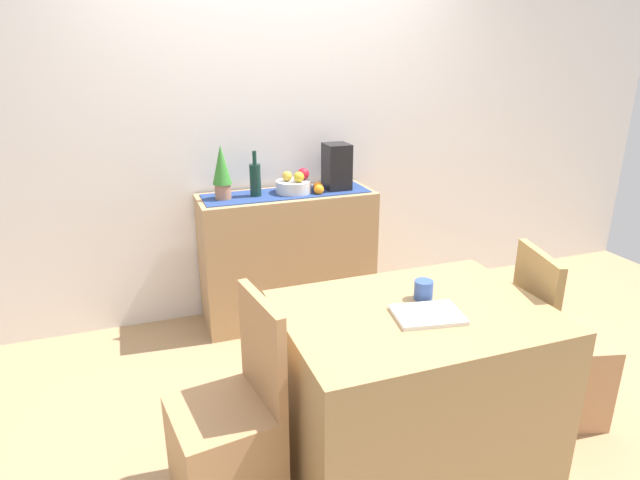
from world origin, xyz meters
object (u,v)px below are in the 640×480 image
object	(u,v)px
coffee_maker	(337,167)
potted_plant	(222,171)
wine_bottle	(255,179)
open_book	(428,315)
chair_near_window	(229,445)
chair_by_corner	(555,367)
dining_table	(411,383)
sideboard_console	(288,257)
fruit_bowl	(294,187)
coffee_cup	(423,290)

from	to	relation	value
coffee_maker	potted_plant	xyz separation A→B (m)	(-0.77, -0.00, 0.03)
wine_bottle	open_book	xyz separation A→B (m)	(0.35, -1.58, -0.26)
chair_near_window	chair_by_corner	distance (m)	1.68
dining_table	coffee_maker	bearing A→B (deg)	81.53
potted_plant	dining_table	world-z (taller)	potted_plant
sideboard_console	wine_bottle	distance (m)	0.60
chair_near_window	sideboard_console	bearing A→B (deg)	64.74
wine_bottle	open_book	bearing A→B (deg)	-77.37
sideboard_console	coffee_maker	world-z (taller)	coffee_maker
potted_plant	chair_near_window	bearing A→B (deg)	-100.95
fruit_bowl	wine_bottle	size ratio (longest dim) A/B	0.79
fruit_bowl	open_book	xyz separation A→B (m)	(0.10, -1.58, -0.19)
dining_table	open_book	distance (m)	0.39
fruit_bowl	chair_by_corner	bearing A→B (deg)	-58.43
sideboard_console	chair_by_corner	size ratio (longest dim) A/B	1.30
open_book	coffee_cup	bearing A→B (deg)	76.06
sideboard_console	chair_near_window	distance (m)	1.67
sideboard_console	open_book	bearing A→B (deg)	-84.70
coffee_maker	coffee_cup	size ratio (longest dim) A/B	3.52
chair_by_corner	chair_near_window	bearing A→B (deg)	-179.94
wine_bottle	potted_plant	world-z (taller)	potted_plant
coffee_cup	chair_by_corner	xyz separation A→B (m)	(0.76, -0.08, -0.52)
wine_bottle	coffee_maker	bearing A→B (deg)	0.00
fruit_bowl	potted_plant	distance (m)	0.49
coffee_maker	potted_plant	bearing A→B (deg)	-180.00
fruit_bowl	wine_bottle	distance (m)	0.26
fruit_bowl	potted_plant	world-z (taller)	potted_plant
coffee_maker	fruit_bowl	bearing A→B (deg)	180.00
fruit_bowl	potted_plant	xyz separation A→B (m)	(-0.47, -0.00, 0.14)
potted_plant	open_book	world-z (taller)	potted_plant
fruit_bowl	wine_bottle	bearing A→B (deg)	-180.00
wine_bottle	coffee_maker	distance (m)	0.56
fruit_bowl	chair_near_window	bearing A→B (deg)	-116.76
open_book	chair_near_window	bearing A→B (deg)	-175.10
potted_plant	dining_table	bearing A→B (deg)	-69.95
dining_table	open_book	bearing A→B (deg)	-77.65
dining_table	chair_near_window	bearing A→B (deg)	179.84
chair_near_window	chair_by_corner	size ratio (longest dim) A/B	1.00
open_book	dining_table	bearing A→B (deg)	112.01
coffee_maker	chair_by_corner	world-z (taller)	coffee_maker
chair_near_window	dining_table	bearing A→B (deg)	-0.16
open_book	chair_by_corner	distance (m)	0.96
sideboard_console	chair_near_window	bearing A→B (deg)	-115.26
open_book	fruit_bowl	bearing A→B (deg)	103.20
coffee_maker	potted_plant	world-z (taller)	potted_plant
chair_by_corner	open_book	bearing A→B (deg)	-174.95
potted_plant	coffee_cup	xyz separation A→B (m)	(0.63, -1.42, -0.30)
wine_bottle	coffee_cup	size ratio (longest dim) A/B	3.37
sideboard_console	dining_table	distance (m)	1.51
dining_table	chair_by_corner	distance (m)	0.85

